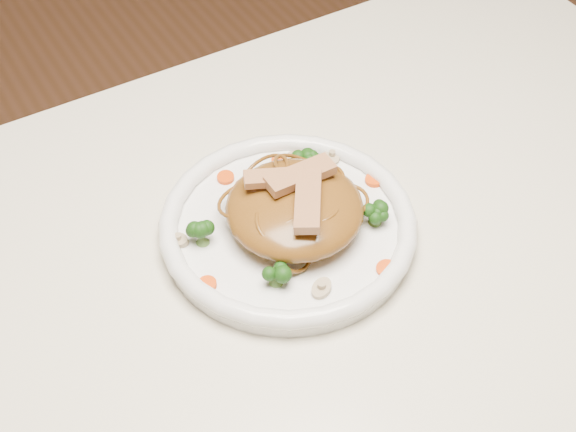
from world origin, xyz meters
TOP-DOWN VIEW (x-y plane):
  - table at (0.00, 0.00)m, footprint 1.20×0.80m
  - plate at (0.03, 0.08)m, footprint 0.33×0.33m
  - noodle_mound at (0.04, 0.07)m, footprint 0.18×0.18m
  - chicken_a at (0.05, 0.08)m, footprint 0.07×0.03m
  - chicken_b at (0.03, 0.09)m, footprint 0.06×0.04m
  - chicken_c at (0.04, 0.05)m, footprint 0.06×0.08m
  - broccoli_0 at (0.09, 0.14)m, footprint 0.03×0.03m
  - broccoli_1 at (-0.05, 0.10)m, footprint 0.03×0.03m
  - broccoli_2 at (-0.02, 0.02)m, footprint 0.03×0.03m
  - broccoli_3 at (0.11, 0.03)m, footprint 0.03×0.03m
  - carrot_0 at (0.07, 0.16)m, footprint 0.02×0.02m
  - carrot_1 at (-0.07, 0.05)m, footprint 0.02×0.02m
  - carrot_2 at (0.14, 0.08)m, footprint 0.02×0.02m
  - carrot_3 at (0.01, 0.17)m, footprint 0.02×0.02m
  - carrot_4 at (0.08, -0.02)m, footprint 0.03×0.03m
  - mushroom_0 at (0.02, -0.01)m, footprint 0.03×0.03m
  - mushroom_1 at (0.13, 0.14)m, footprint 0.03×0.03m
  - mushroom_2 at (-0.07, 0.11)m, footprint 0.03×0.03m
  - mushroom_3 at (0.09, 0.15)m, footprint 0.04×0.04m

SIDE VIEW (x-z plane):
  - table at x=0.00m, z-range 0.28..1.03m
  - plate at x=0.03m, z-range 0.75..0.77m
  - carrot_0 at x=0.07m, z-range 0.77..0.77m
  - carrot_1 at x=-0.07m, z-range 0.77..0.77m
  - carrot_2 at x=0.14m, z-range 0.77..0.77m
  - carrot_3 at x=0.01m, z-range 0.77..0.77m
  - carrot_4 at x=0.08m, z-range 0.77..0.77m
  - mushroom_0 at x=0.02m, z-range 0.77..0.77m
  - mushroom_1 at x=0.13m, z-range 0.77..0.77m
  - mushroom_2 at x=-0.07m, z-range 0.77..0.77m
  - mushroom_3 at x=0.09m, z-range 0.77..0.77m
  - broccoli_3 at x=0.11m, z-range 0.77..0.79m
  - broccoli_0 at x=0.09m, z-range 0.77..0.79m
  - broccoli_2 at x=-0.02m, z-range 0.77..0.79m
  - broccoli_1 at x=-0.05m, z-range 0.77..0.80m
  - noodle_mound at x=0.04m, z-range 0.77..0.81m
  - chicken_b at x=0.03m, z-range 0.81..0.82m
  - chicken_a at x=0.05m, z-range 0.81..0.83m
  - chicken_c at x=0.04m, z-range 0.81..0.83m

